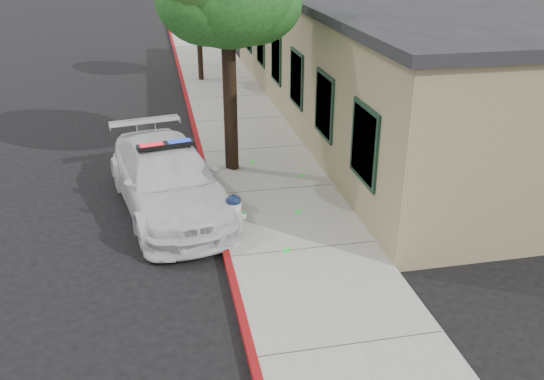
{
  "coord_description": "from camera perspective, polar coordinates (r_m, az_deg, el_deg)",
  "views": [
    {
      "loc": [
        -1.02,
        -9.73,
        6.06
      ],
      "look_at": [
        1.23,
        1.25,
        0.95
      ],
      "focal_mm": 37.57,
      "sensor_mm": 36.0,
      "label": 1
    }
  ],
  "objects": [
    {
      "name": "ground",
      "position": [
        11.5,
        -4.78,
        -7.35
      ],
      "size": [
        120.0,
        120.0,
        0.0
      ],
      "primitive_type": "plane",
      "color": "black",
      "rests_on": "ground"
    },
    {
      "name": "red_curb",
      "position": [
        14.1,
        -6.08,
        -0.71
      ],
      "size": [
        0.14,
        60.0,
        0.16
      ],
      "primitive_type": "cube",
      "color": "maroon",
      "rests_on": "ground"
    },
    {
      "name": "fire_hydrant",
      "position": [
        12.1,
        -3.83,
        -2.37
      ],
      "size": [
        0.5,
        0.44,
        0.89
      ],
      "rotation": [
        0.0,
        0.0,
        -0.41
      ],
      "color": "white",
      "rests_on": "sidewalk"
    },
    {
      "name": "sidewalk",
      "position": [
        14.3,
        0.06,
        -0.2
      ],
      "size": [
        3.2,
        60.0,
        0.15
      ],
      "primitive_type": "cube",
      "color": "gray",
      "rests_on": "ground"
    },
    {
      "name": "police_car",
      "position": [
        13.5,
        -10.34,
        1.11
      ],
      "size": [
        3.18,
        5.71,
        1.68
      ],
      "rotation": [
        0.0,
        0.0,
        0.19
      ],
      "color": "white",
      "rests_on": "ground"
    },
    {
      "name": "clapboard_building",
      "position": [
        20.63,
        10.9,
        13.11
      ],
      "size": [
        7.3,
        20.89,
        4.24
      ],
      "color": "#9B8D65",
      "rests_on": "ground"
    }
  ]
}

